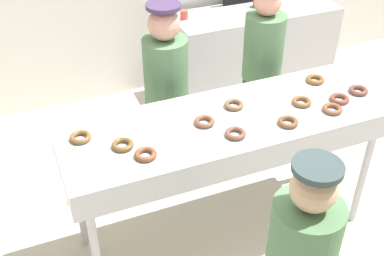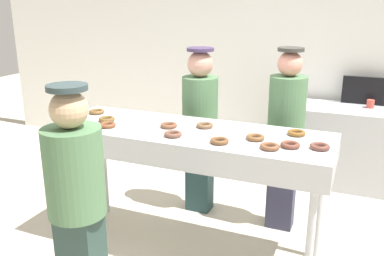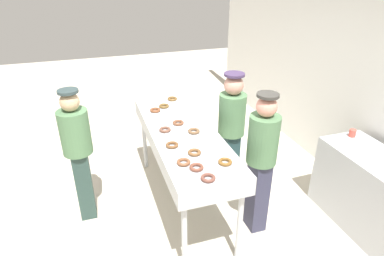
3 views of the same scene
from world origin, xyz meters
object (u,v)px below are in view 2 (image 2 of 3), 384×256
(chocolate_donut_3, at_px, (107,125))
(chocolate_donut_5, at_px, (173,134))
(chocolate_donut_7, at_px, (169,125))
(chocolate_donut_8, at_px, (205,125))
(chocolate_donut_11, at_px, (107,119))
(chocolate_donut_2, at_px, (296,133))
(worker_assistant, at_px, (200,121))
(fryer_conveyor, at_px, (188,142))
(customer_waiting, at_px, (78,209))
(chocolate_donut_10, at_px, (97,112))
(chocolate_donut_9, at_px, (270,147))
(worker_baker, at_px, (285,131))
(paper_cup_0, at_px, (293,97))
(chocolate_donut_1, at_px, (255,137))
(prep_counter, at_px, (360,148))
(chocolate_donut_6, at_px, (219,141))
(chocolate_donut_0, at_px, (320,147))
(paper_cup_1, at_px, (370,104))
(menu_display, at_px, (367,91))
(chocolate_donut_4, at_px, (290,145))

(chocolate_donut_3, height_order, chocolate_donut_5, same)
(chocolate_donut_7, height_order, chocolate_donut_8, same)
(chocolate_donut_3, height_order, chocolate_donut_11, same)
(chocolate_donut_2, height_order, worker_assistant, worker_assistant)
(fryer_conveyor, height_order, chocolate_donut_2, chocolate_donut_2)
(chocolate_donut_8, distance_m, customer_waiting, 1.32)
(chocolate_donut_8, xyz_separation_m, chocolate_donut_10, (-1.05, 0.03, 0.00))
(chocolate_donut_5, height_order, chocolate_donut_9, same)
(chocolate_donut_9, xyz_separation_m, worker_baker, (-0.05, 0.87, -0.15))
(chocolate_donut_11, distance_m, paper_cup_0, 2.39)
(fryer_conveyor, bearing_deg, chocolate_donut_10, 171.92)
(chocolate_donut_1, bearing_deg, chocolate_donut_8, 162.40)
(chocolate_donut_9, relative_size, chocolate_donut_10, 1.00)
(worker_baker, xyz_separation_m, customer_waiting, (-0.82, -1.85, -0.02))
(chocolate_donut_1, bearing_deg, chocolate_donut_11, -179.77)
(chocolate_donut_2, bearing_deg, prep_counter, 75.04)
(chocolate_donut_5, relative_size, customer_waiting, 0.08)
(chocolate_donut_8, relative_size, prep_counter, 0.08)
(chocolate_donut_8, distance_m, worker_assistant, 0.68)
(chocolate_donut_8, xyz_separation_m, chocolate_donut_9, (0.59, -0.30, 0.00))
(chocolate_donut_5, bearing_deg, chocolate_donut_6, -2.43)
(chocolate_donut_0, bearing_deg, chocolate_donut_5, -172.59)
(chocolate_donut_2, relative_size, chocolate_donut_7, 1.00)
(chocolate_donut_0, height_order, paper_cup_0, chocolate_donut_0)
(paper_cup_1, bearing_deg, customer_waiting, -115.20)
(chocolate_donut_6, bearing_deg, chocolate_donut_0, 12.70)
(fryer_conveyor, bearing_deg, worker_assistant, 104.34)
(chocolate_donut_7, bearing_deg, fryer_conveyor, -1.05)
(chocolate_donut_2, relative_size, worker_baker, 0.08)
(worker_baker, distance_m, menu_display, 1.63)
(chocolate_donut_0, xyz_separation_m, chocolate_donut_7, (-1.17, 0.06, 0.00))
(worker_assistant, bearing_deg, chocolate_donut_7, 97.81)
(chocolate_donut_9, relative_size, paper_cup_0, 1.50)
(menu_display, bearing_deg, chocolate_donut_8, -119.45)
(chocolate_donut_3, bearing_deg, worker_baker, 34.32)
(chocolate_donut_6, xyz_separation_m, worker_baker, (0.31, 0.89, -0.15))
(chocolate_donut_5, distance_m, chocolate_donut_10, 0.96)
(worker_baker, relative_size, prep_counter, 0.92)
(chocolate_donut_5, relative_size, chocolate_donut_10, 1.00)
(chocolate_donut_4, height_order, paper_cup_0, chocolate_donut_4)
(chocolate_donut_4, bearing_deg, chocolate_donut_1, 165.83)
(chocolate_donut_5, height_order, chocolate_donut_6, same)
(prep_counter, distance_m, menu_display, 0.66)
(chocolate_donut_6, bearing_deg, worker_baker, 70.89)
(chocolate_donut_6, bearing_deg, chocolate_donut_11, 170.86)
(paper_cup_1, distance_m, menu_display, 0.20)
(customer_waiting, bearing_deg, chocolate_donut_8, 68.64)
(chocolate_donut_5, height_order, worker_assistant, worker_assistant)
(fryer_conveyor, distance_m, chocolate_donut_2, 0.84)
(customer_waiting, bearing_deg, chocolate_donut_4, 38.05)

